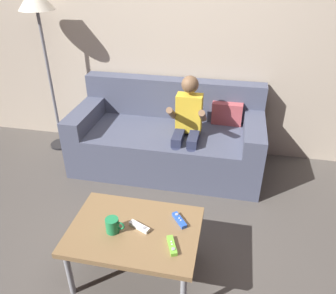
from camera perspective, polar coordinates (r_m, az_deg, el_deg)
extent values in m
plane|color=#4C4742|center=(2.48, -4.51, -17.62)|extent=(9.92, 9.92, 0.00)
cube|color=#B2A38E|center=(3.25, 2.51, 19.97)|extent=(4.96, 0.05, 2.50)
cube|color=#474C60|center=(3.22, -0.19, -0.17)|extent=(1.75, 0.80, 0.40)
cube|color=#474C60|center=(3.33, 0.94, 8.42)|extent=(1.75, 0.16, 0.38)
cube|color=#474C60|center=(3.32, -13.66, 5.44)|extent=(0.18, 0.80, 0.16)
cube|color=#474C60|center=(3.04, 14.49, 2.88)|extent=(0.18, 0.80, 0.16)
cube|color=#B24C51|center=(3.23, 10.06, 5.77)|extent=(0.29, 0.15, 0.24)
cylinder|color=#282D47|center=(2.93, 1.26, -3.58)|extent=(0.07, 0.07, 0.40)
cylinder|color=#282D47|center=(2.91, 3.82, -3.87)|extent=(0.07, 0.07, 0.40)
cube|color=#282D47|center=(2.93, 1.82, 1.75)|extent=(0.09, 0.28, 0.09)
cube|color=#282D47|center=(2.91, 4.38, 1.49)|extent=(0.09, 0.28, 0.09)
cube|color=gold|center=(2.96, 3.62, 5.80)|extent=(0.23, 0.13, 0.34)
cylinder|color=brown|center=(2.85, 0.63, 5.78)|extent=(0.05, 0.25, 0.20)
cylinder|color=brown|center=(2.82, 5.93, 5.29)|extent=(0.05, 0.25, 0.20)
sphere|color=brown|center=(2.86, 3.79, 10.62)|extent=(0.15, 0.15, 0.15)
cube|color=brown|center=(2.12, -5.77, -14.06)|extent=(0.79, 0.56, 0.04)
cylinder|color=gray|center=(2.22, -16.49, -19.94)|extent=(0.04, 0.04, 0.35)
cylinder|color=gray|center=(2.06, 2.64, -23.76)|extent=(0.04, 0.04, 0.35)
cylinder|color=gray|center=(2.50, -11.77, -12.17)|extent=(0.04, 0.04, 0.35)
cylinder|color=gray|center=(2.36, 4.55, -14.71)|extent=(0.04, 0.04, 0.35)
cube|color=white|center=(2.10, -4.92, -13.38)|extent=(0.14, 0.09, 0.02)
cylinder|color=#99999E|center=(2.07, -4.10, -13.55)|extent=(0.02, 0.02, 0.00)
cylinder|color=silver|center=(2.09, -4.86, -13.16)|extent=(0.01, 0.01, 0.00)
cylinder|color=silver|center=(2.10, -5.31, -12.92)|extent=(0.01, 0.01, 0.00)
cube|color=blue|center=(2.13, 1.96, -12.36)|extent=(0.11, 0.13, 0.02)
cylinder|color=#99999E|center=(2.15, 1.49, -11.46)|extent=(0.02, 0.02, 0.00)
cylinder|color=silver|center=(2.12, 1.93, -12.04)|extent=(0.01, 0.01, 0.00)
cylinder|color=silver|center=(2.11, 2.19, -12.38)|extent=(0.01, 0.01, 0.00)
cube|color=#72C638|center=(1.98, 0.66, -16.46)|extent=(0.09, 0.14, 0.02)
cylinder|color=#99999E|center=(1.95, 0.90, -17.00)|extent=(0.02, 0.02, 0.00)
cylinder|color=silver|center=(1.97, 0.69, -16.27)|extent=(0.01, 0.01, 0.00)
cylinder|color=silver|center=(1.99, 0.56, -15.83)|extent=(0.01, 0.01, 0.00)
cylinder|color=#1E7F47|center=(2.07, -9.49, -13.02)|extent=(0.08, 0.08, 0.09)
torus|color=#1E7F47|center=(2.06, -8.16, -13.17)|extent=(0.06, 0.01, 0.06)
cylinder|color=black|center=(3.85, -17.63, 0.49)|extent=(0.24, 0.24, 0.02)
cylinder|color=slate|center=(3.57, -19.37, 10.18)|extent=(0.03, 0.03, 1.37)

